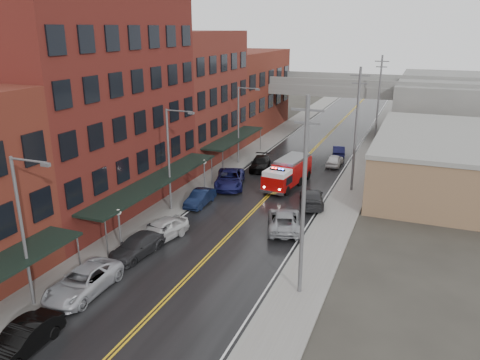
% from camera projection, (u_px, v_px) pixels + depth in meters
% --- Properties ---
extents(road, '(11.00, 160.00, 0.02)m').
position_uv_depth(road, '(266.00, 198.00, 44.22)').
color(road, black).
rests_on(road, ground).
extents(sidewalk_left, '(3.00, 160.00, 0.15)m').
position_uv_depth(sidewalk_left, '(197.00, 188.00, 46.75)').
color(sidewalk_left, slate).
rests_on(sidewalk_left, ground).
extents(sidewalk_right, '(3.00, 160.00, 0.15)m').
position_uv_depth(sidewalk_right, '(343.00, 208.00, 41.64)').
color(sidewalk_right, slate).
rests_on(sidewalk_right, ground).
extents(curb_left, '(0.30, 160.00, 0.15)m').
position_uv_depth(curb_left, '(212.00, 190.00, 46.17)').
color(curb_left, gray).
rests_on(curb_left, ground).
extents(curb_right, '(0.30, 160.00, 0.15)m').
position_uv_depth(curb_right, '(325.00, 205.00, 42.22)').
color(curb_right, gray).
rests_on(curb_right, ground).
extents(brick_building_b, '(9.00, 20.00, 18.00)m').
position_uv_depth(brick_building_b, '(94.00, 106.00, 39.89)').
color(brick_building_b, maroon).
rests_on(brick_building_b, ground).
extents(brick_building_c, '(9.00, 15.00, 15.00)m').
position_uv_depth(brick_building_c, '(189.00, 97.00, 55.81)').
color(brick_building_c, '#5B211B').
rests_on(brick_building_c, ground).
extents(brick_building_far, '(9.00, 20.00, 12.00)m').
position_uv_depth(brick_building_far, '(243.00, 91.00, 71.74)').
color(brick_building_far, maroon).
rests_on(brick_building_far, ground).
extents(tan_building, '(14.00, 22.00, 5.00)m').
position_uv_depth(tan_building, '(450.00, 163.00, 46.67)').
color(tan_building, '#8C674B').
rests_on(tan_building, ground).
extents(right_far_block, '(18.00, 30.00, 8.00)m').
position_uv_depth(right_far_block, '(460.00, 105.00, 72.01)').
color(right_far_block, slate).
rests_on(right_far_block, ground).
extents(awning_1, '(2.60, 18.00, 3.09)m').
position_uv_depth(awning_1, '(157.00, 181.00, 39.73)').
color(awning_1, black).
rests_on(awning_1, ground).
extents(awning_2, '(2.60, 13.00, 3.09)m').
position_uv_depth(awning_2, '(235.00, 138.00, 55.19)').
color(awning_2, black).
rests_on(awning_2, ground).
extents(globe_lamp_1, '(0.44, 0.44, 3.12)m').
position_uv_depth(globe_lamp_1, '(119.00, 220.00, 33.37)').
color(globe_lamp_1, '#59595B').
rests_on(globe_lamp_1, ground).
extents(globe_lamp_2, '(0.44, 0.44, 3.12)m').
position_uv_depth(globe_lamp_2, '(204.00, 168.00, 45.74)').
color(globe_lamp_2, '#59595B').
rests_on(globe_lamp_2, ground).
extents(street_lamp_0, '(2.64, 0.22, 9.00)m').
position_uv_depth(street_lamp_0, '(25.00, 224.00, 25.46)').
color(street_lamp_0, '#59595B').
rests_on(street_lamp_0, ground).
extents(street_lamp_1, '(2.64, 0.22, 9.00)m').
position_uv_depth(street_lamp_1, '(171.00, 154.00, 39.59)').
color(street_lamp_1, '#59595B').
rests_on(street_lamp_1, ground).
extents(street_lamp_2, '(2.64, 0.22, 9.00)m').
position_uv_depth(street_lamp_2, '(240.00, 121.00, 53.73)').
color(street_lamp_2, '#59595B').
rests_on(street_lamp_2, ground).
extents(utility_pole_0, '(1.80, 0.24, 12.00)m').
position_uv_depth(utility_pole_0, '(304.00, 196.00, 26.48)').
color(utility_pole_0, '#59595B').
rests_on(utility_pole_0, ground).
extents(utility_pole_1, '(1.80, 0.24, 12.00)m').
position_uv_depth(utility_pole_1, '(356.00, 128.00, 44.15)').
color(utility_pole_1, '#59595B').
rests_on(utility_pole_1, ground).
extents(utility_pole_2, '(1.80, 0.24, 12.00)m').
position_uv_depth(utility_pole_2, '(379.00, 99.00, 61.82)').
color(utility_pole_2, '#59595B').
rests_on(utility_pole_2, ground).
extents(overpass, '(40.00, 10.00, 7.50)m').
position_uv_depth(overpass, '(334.00, 93.00, 70.62)').
color(overpass, slate).
rests_on(overpass, ground).
extents(fire_truck, '(3.73, 7.72, 2.73)m').
position_uv_depth(fire_truck, '(287.00, 172.00, 47.12)').
color(fire_truck, '#9B0707').
rests_on(fire_truck, ground).
extents(parked_car_left_1, '(1.74, 4.53, 1.47)m').
position_uv_depth(parked_car_left_1, '(23.00, 339.00, 23.10)').
color(parked_car_left_1, black).
rests_on(parked_car_left_1, ground).
extents(parked_car_left_2, '(2.63, 5.54, 1.53)m').
position_uv_depth(parked_car_left_2, '(83.00, 282.00, 28.24)').
color(parked_car_left_2, '#ADAEB5').
rests_on(parked_car_left_2, ground).
extents(parked_car_left_3, '(2.52, 5.05, 1.41)m').
position_uv_depth(parked_car_left_3, '(137.00, 246.00, 33.04)').
color(parked_car_left_3, '#27272A').
rests_on(parked_car_left_3, ground).
extents(parked_car_left_4, '(2.95, 5.13, 1.64)m').
position_uv_depth(parked_car_left_4, '(161.00, 230.00, 35.32)').
color(parked_car_left_4, silver).
rests_on(parked_car_left_4, ground).
extents(parked_car_left_5, '(1.49, 4.18, 1.37)m').
position_uv_depth(parked_car_left_5, '(200.00, 198.00, 42.36)').
color(parked_car_left_5, '#0E1833').
rests_on(parked_car_left_5, ground).
extents(parked_car_left_6, '(4.44, 6.51, 1.65)m').
position_uv_depth(parked_car_left_6, '(230.00, 179.00, 47.19)').
color(parked_car_left_6, '#13154A').
rests_on(parked_car_left_6, ground).
extents(parked_car_left_7, '(2.87, 5.16, 1.41)m').
position_uv_depth(parked_car_left_7, '(260.00, 163.00, 53.05)').
color(parked_car_left_7, black).
rests_on(parked_car_left_7, ground).
extents(parked_car_right_0, '(4.09, 6.03, 1.53)m').
position_uv_depth(parked_car_right_0, '(284.00, 220.00, 37.24)').
color(parked_car_right_0, gray).
rests_on(parked_car_right_0, ground).
extents(parked_car_right_1, '(3.40, 5.59, 1.51)m').
position_uv_depth(parked_car_right_1, '(312.00, 197.00, 42.26)').
color(parked_car_right_1, '#28282B').
rests_on(parked_car_right_1, ground).
extents(parked_car_right_2, '(1.57, 3.90, 1.33)m').
position_uv_depth(parked_car_right_2, '(335.00, 160.00, 54.39)').
color(parked_car_right_2, white).
rests_on(parked_car_right_2, ground).
extents(parked_car_right_3, '(2.20, 4.29, 1.35)m').
position_uv_depth(parked_car_right_3, '(339.00, 151.00, 58.47)').
color(parked_car_right_3, '#0E0F34').
rests_on(parked_car_right_3, ground).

